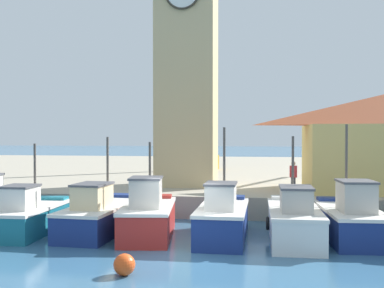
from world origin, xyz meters
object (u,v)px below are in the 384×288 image
(fishing_boat_mid_left, at_px, (148,216))
(fishing_boat_right_inner, at_px, (350,219))
(port_crane_far, at_px, (208,71))
(fishing_boat_center, at_px, (223,218))
(dock_worker_near_tower, at_px, (293,177))
(fishing_boat_left_outer, at_px, (28,216))
(fishing_boat_mid_right, at_px, (294,220))
(clock_tower, at_px, (187,48))
(fishing_boat_left_inner, at_px, (101,215))
(mooring_buoy, at_px, (124,265))

(fishing_boat_mid_left, distance_m, fishing_boat_right_inner, 7.69)
(port_crane_far, bearing_deg, fishing_boat_center, -82.23)
(fishing_boat_center, height_order, fishing_boat_right_inner, fishing_boat_right_inner)
(fishing_boat_mid_left, height_order, dock_worker_near_tower, fishing_boat_mid_left)
(fishing_boat_left_outer, xyz_separation_m, fishing_boat_mid_left, (4.91, 0.08, 0.11))
(fishing_boat_mid_left, bearing_deg, fishing_boat_mid_right, 1.97)
(clock_tower, bearing_deg, fishing_boat_left_inner, -105.51)
(fishing_boat_mid_right, xyz_separation_m, port_crane_far, (-5.51, 20.78, 8.67))
(fishing_boat_left_outer, distance_m, fishing_boat_left_inner, 2.88)
(fishing_boat_left_outer, bearing_deg, fishing_boat_left_inner, 12.06)
(fishing_boat_mid_right, distance_m, dock_worker_near_tower, 5.11)
(fishing_boat_left_inner, relative_size, clock_tower, 0.32)
(port_crane_far, relative_size, mooring_buoy, 33.69)
(fishing_boat_left_inner, height_order, mooring_buoy, fishing_boat_left_inner)
(fishing_boat_left_outer, distance_m, clock_tower, 13.09)
(fishing_boat_left_outer, xyz_separation_m, port_crane_far, (4.95, 21.05, 8.73))
(fishing_boat_center, distance_m, mooring_buoy, 5.42)
(fishing_boat_center, height_order, dock_worker_near_tower, fishing_boat_center)
(fishing_boat_right_inner, xyz_separation_m, mooring_buoy, (-7.17, -5.39, -0.47))
(fishing_boat_left_inner, distance_m, fishing_boat_right_inner, 9.76)
(fishing_boat_left_outer, xyz_separation_m, fishing_boat_mid_right, (10.46, 0.27, 0.06))
(fishing_boat_right_inner, bearing_deg, fishing_boat_center, -173.34)
(fishing_boat_left_inner, distance_m, port_crane_far, 22.32)
(mooring_buoy, bearing_deg, fishing_boat_center, 63.65)
(fishing_boat_left_outer, xyz_separation_m, clock_tower, (5.09, 8.79, 8.26))
(fishing_boat_mid_right, distance_m, fishing_boat_right_inner, 2.16)
(fishing_boat_left_inner, height_order, fishing_boat_center, fishing_boat_center)
(fishing_boat_center, bearing_deg, fishing_boat_right_inner, 6.66)
(fishing_boat_left_inner, bearing_deg, fishing_boat_left_outer, -167.94)
(fishing_boat_mid_left, bearing_deg, dock_worker_near_tower, 41.12)
(mooring_buoy, bearing_deg, clock_tower, 91.33)
(fishing_boat_right_inner, height_order, mooring_buoy, fishing_boat_right_inner)
(port_crane_far, distance_m, mooring_buoy, 27.30)
(dock_worker_near_tower, bearing_deg, fishing_boat_left_inner, -149.93)
(port_crane_far, bearing_deg, fishing_boat_right_inner, -69.44)
(fishing_boat_mid_left, bearing_deg, fishing_boat_left_outer, -179.07)
(fishing_boat_mid_left, height_order, fishing_boat_center, fishing_boat_center)
(fishing_boat_mid_right, distance_m, clock_tower, 12.99)
(mooring_buoy, distance_m, dock_worker_near_tower, 11.41)
(fishing_boat_right_inner, bearing_deg, dock_worker_near_tower, 111.26)
(port_crane_far, relative_size, dock_worker_near_tower, 12.80)
(fishing_boat_left_outer, distance_m, mooring_buoy, 7.16)
(fishing_boat_left_outer, bearing_deg, fishing_boat_right_inner, 3.24)
(fishing_boat_center, bearing_deg, fishing_boat_mid_right, 2.53)
(fishing_boat_left_inner, xyz_separation_m, fishing_boat_right_inner, (9.76, 0.11, 0.06))
(fishing_boat_left_inner, relative_size, mooring_buoy, 8.67)
(fishing_boat_left_inner, relative_size, fishing_boat_center, 1.15)
(clock_tower, xyz_separation_m, mooring_buoy, (0.31, -13.47, -8.65))
(fishing_boat_left_outer, relative_size, fishing_boat_center, 0.94)
(fishing_boat_center, bearing_deg, fishing_boat_mid_left, -178.54)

